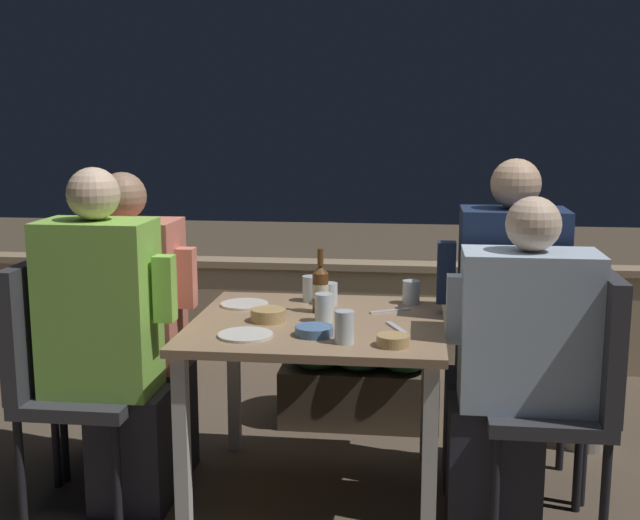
{
  "coord_description": "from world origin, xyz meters",
  "views": [
    {
      "loc": [
        0.36,
        -2.91,
        1.47
      ],
      "look_at": [
        0.0,
        0.07,
        0.93
      ],
      "focal_mm": 45.0,
      "sensor_mm": 36.0,
      "label": 1
    }
  ],
  "objects_px": {
    "person_coral_top": "(136,326)",
    "beer_bottle": "(320,288)",
    "potted_plant": "(590,349)",
    "chair_left_near": "(58,363)",
    "person_blue_shirt": "(516,367)",
    "person_navy_jumper": "(502,326)",
    "chair_right_far": "(553,353)",
    "chair_right_near": "(576,379)",
    "person_green_blouse": "(109,342)",
    "chair_left_far": "(89,340)"
  },
  "relations": [
    {
      "from": "chair_left_far",
      "to": "potted_plant",
      "type": "bearing_deg",
      "value": 13.47
    },
    {
      "from": "chair_right_far",
      "to": "potted_plant",
      "type": "relative_size",
      "value": 1.29
    },
    {
      "from": "chair_right_near",
      "to": "person_navy_jumper",
      "type": "xyz_separation_m",
      "value": [
        -0.23,
        0.31,
        0.1
      ]
    },
    {
      "from": "chair_right_near",
      "to": "beer_bottle",
      "type": "xyz_separation_m",
      "value": [
        -0.93,
        0.27,
        0.24
      ]
    },
    {
      "from": "beer_bottle",
      "to": "person_navy_jumper",
      "type": "bearing_deg",
      "value": 3.65
    },
    {
      "from": "chair_right_near",
      "to": "person_blue_shirt",
      "type": "xyz_separation_m",
      "value": [
        -0.2,
        -0.0,
        0.04
      ]
    },
    {
      "from": "chair_left_near",
      "to": "beer_bottle",
      "type": "distance_m",
      "value": 1.02
    },
    {
      "from": "chair_right_near",
      "to": "potted_plant",
      "type": "distance_m",
      "value": 0.81
    },
    {
      "from": "person_blue_shirt",
      "to": "chair_left_far",
      "type": "bearing_deg",
      "value": 170.97
    },
    {
      "from": "chair_left_near",
      "to": "person_coral_top",
      "type": "relative_size",
      "value": 0.75
    },
    {
      "from": "chair_left_far",
      "to": "potted_plant",
      "type": "xyz_separation_m",
      "value": [
        2.1,
        0.5,
        -0.11
      ]
    },
    {
      "from": "chair_left_near",
      "to": "potted_plant",
      "type": "height_order",
      "value": "chair_left_near"
    },
    {
      "from": "chair_left_near",
      "to": "person_blue_shirt",
      "type": "distance_m",
      "value": 1.67
    },
    {
      "from": "person_green_blouse",
      "to": "person_coral_top",
      "type": "bearing_deg",
      "value": 91.9
    },
    {
      "from": "person_navy_jumper",
      "to": "person_green_blouse",
      "type": "bearing_deg",
      "value": -166.19
    },
    {
      "from": "chair_left_near",
      "to": "chair_right_far",
      "type": "height_order",
      "value": "same"
    },
    {
      "from": "person_blue_shirt",
      "to": "potted_plant",
      "type": "distance_m",
      "value": 0.89
    },
    {
      "from": "chair_left_far",
      "to": "chair_right_near",
      "type": "relative_size",
      "value": 1.0
    },
    {
      "from": "person_navy_jumper",
      "to": "potted_plant",
      "type": "distance_m",
      "value": 0.67
    },
    {
      "from": "person_coral_top",
      "to": "beer_bottle",
      "type": "distance_m",
      "value": 0.78
    },
    {
      "from": "beer_bottle",
      "to": "person_blue_shirt",
      "type": "bearing_deg",
      "value": -20.2
    },
    {
      "from": "chair_left_far",
      "to": "potted_plant",
      "type": "distance_m",
      "value": 2.16
    },
    {
      "from": "person_navy_jumper",
      "to": "chair_right_far",
      "type": "bearing_deg",
      "value": -0.0
    },
    {
      "from": "beer_bottle",
      "to": "chair_left_near",
      "type": "bearing_deg",
      "value": -161.78
    },
    {
      "from": "person_coral_top",
      "to": "potted_plant",
      "type": "height_order",
      "value": "person_coral_top"
    },
    {
      "from": "chair_right_near",
      "to": "chair_right_far",
      "type": "height_order",
      "value": "same"
    },
    {
      "from": "chair_right_far",
      "to": "person_navy_jumper",
      "type": "relative_size",
      "value": 0.72
    },
    {
      "from": "chair_right_near",
      "to": "person_blue_shirt",
      "type": "height_order",
      "value": "person_blue_shirt"
    },
    {
      "from": "person_coral_top",
      "to": "person_blue_shirt",
      "type": "relative_size",
      "value": 1.04
    },
    {
      "from": "chair_left_near",
      "to": "chair_right_far",
      "type": "xyz_separation_m",
      "value": [
        1.85,
        0.36,
        0.0
      ]
    },
    {
      "from": "person_coral_top",
      "to": "beer_bottle",
      "type": "bearing_deg",
      "value": -0.01
    },
    {
      "from": "chair_right_near",
      "to": "person_navy_jumper",
      "type": "bearing_deg",
      "value": 126.0
    },
    {
      "from": "potted_plant",
      "to": "chair_left_near",
      "type": "bearing_deg",
      "value": -158.7
    },
    {
      "from": "person_coral_top",
      "to": "person_navy_jumper",
      "type": "relative_size",
      "value": 0.95
    },
    {
      "from": "chair_left_near",
      "to": "person_green_blouse",
      "type": "height_order",
      "value": "person_green_blouse"
    },
    {
      "from": "person_green_blouse",
      "to": "person_coral_top",
      "type": "distance_m",
      "value": 0.31
    },
    {
      "from": "beer_bottle",
      "to": "potted_plant",
      "type": "distance_m",
      "value": 1.3
    },
    {
      "from": "chair_left_near",
      "to": "beer_bottle",
      "type": "relative_size",
      "value": 3.73
    },
    {
      "from": "person_green_blouse",
      "to": "person_coral_top",
      "type": "height_order",
      "value": "person_green_blouse"
    },
    {
      "from": "person_coral_top",
      "to": "person_navy_jumper",
      "type": "distance_m",
      "value": 1.46
    },
    {
      "from": "chair_left_far",
      "to": "person_green_blouse",
      "type": "bearing_deg",
      "value": -55.67
    },
    {
      "from": "chair_left_near",
      "to": "chair_right_near",
      "type": "bearing_deg",
      "value": 1.33
    },
    {
      "from": "chair_left_near",
      "to": "person_blue_shirt",
      "type": "xyz_separation_m",
      "value": [
        1.67,
        0.04,
        0.04
      ]
    },
    {
      "from": "person_coral_top",
      "to": "chair_right_near",
      "type": "height_order",
      "value": "person_coral_top"
    },
    {
      "from": "beer_bottle",
      "to": "chair_right_near",
      "type": "bearing_deg",
      "value": -16.03
    },
    {
      "from": "person_coral_top",
      "to": "chair_right_near",
      "type": "distance_m",
      "value": 1.71
    },
    {
      "from": "person_green_blouse",
      "to": "person_navy_jumper",
      "type": "height_order",
      "value": "person_navy_jumper"
    },
    {
      "from": "person_navy_jumper",
      "to": "potted_plant",
      "type": "xyz_separation_m",
      "value": [
        0.44,
        0.46,
        -0.21
      ]
    },
    {
      "from": "person_coral_top",
      "to": "chair_right_far",
      "type": "height_order",
      "value": "person_coral_top"
    },
    {
      "from": "chair_left_far",
      "to": "chair_right_near",
      "type": "height_order",
      "value": "same"
    }
  ]
}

